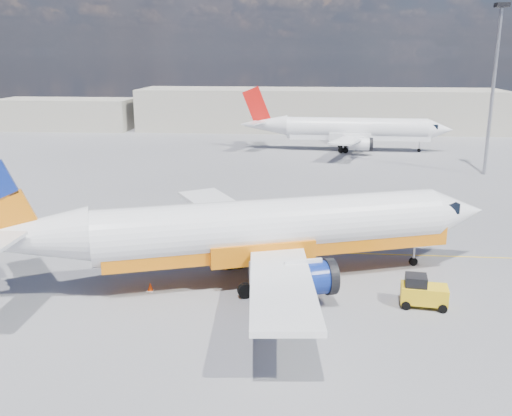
# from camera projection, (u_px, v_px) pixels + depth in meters

# --- Properties ---
(ground) EXTENTS (240.00, 240.00, 0.00)m
(ground) POSITION_uv_depth(u_px,v_px,m) (263.00, 265.00, 41.35)
(ground) COLOR #5D5D62
(ground) RESTS_ON ground
(taxi_line) EXTENTS (70.00, 0.15, 0.01)m
(taxi_line) POSITION_uv_depth(u_px,v_px,m) (266.00, 251.00, 44.23)
(taxi_line) COLOR yellow
(taxi_line) RESTS_ON ground
(terminal_main) EXTENTS (70.00, 14.00, 8.00)m
(terminal_main) POSITION_uv_depth(u_px,v_px,m) (318.00, 110.00, 111.91)
(terminal_main) COLOR #A8A291
(terminal_main) RESTS_ON ground
(terminal_annex) EXTENTS (26.00, 10.00, 6.00)m
(terminal_annex) POSITION_uv_depth(u_px,v_px,m) (67.00, 114.00, 113.64)
(terminal_annex) COLOR #A8A291
(terminal_annex) RESTS_ON ground
(main_jet) EXTENTS (35.14, 26.65, 10.69)m
(main_jet) POSITION_uv_depth(u_px,v_px,m) (257.00, 230.00, 37.49)
(main_jet) COLOR white
(main_jet) RESTS_ON ground
(second_jet) EXTENTS (32.47, 25.68, 9.84)m
(second_jet) POSITION_uv_depth(u_px,v_px,m) (349.00, 130.00, 88.48)
(second_jet) COLOR white
(second_jet) RESTS_ON ground
(gse_tug) EXTENTS (2.89, 1.98, 1.95)m
(gse_tug) POSITION_uv_depth(u_px,v_px,m) (423.00, 292.00, 34.35)
(gse_tug) COLOR black
(gse_tug) RESTS_ON ground
(traffic_cone) EXTENTS (0.42, 0.42, 0.59)m
(traffic_cone) POSITION_uv_depth(u_px,v_px,m) (150.00, 287.00, 36.69)
(traffic_cone) COLOR white
(traffic_cone) RESTS_ON ground
(floodlight_mast) EXTENTS (1.50, 1.50, 20.50)m
(floodlight_mast) POSITION_uv_depth(u_px,v_px,m) (495.00, 75.00, 68.76)
(floodlight_mast) COLOR #9F9EA7
(floodlight_mast) RESTS_ON ground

